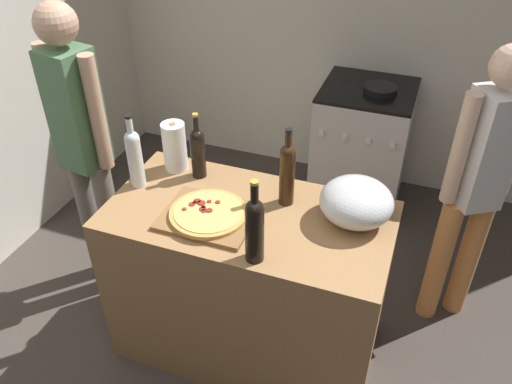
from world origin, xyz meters
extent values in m
cube|color=#3F3833|center=(0.00, 1.29, -0.01)|extent=(4.14, 3.18, 0.02)
cube|color=silver|center=(0.00, 2.63, 1.30)|extent=(4.14, 0.10, 2.60)
cube|color=#9E7247|center=(-0.07, 0.75, 0.44)|extent=(1.28, 0.66, 0.88)
cube|color=olive|center=(-0.22, 0.66, 0.89)|extent=(0.40, 0.32, 0.02)
cylinder|color=tan|center=(-0.22, 0.66, 0.91)|extent=(0.34, 0.34, 0.02)
cylinder|color=#EAC660|center=(-0.22, 0.66, 0.92)|extent=(0.30, 0.30, 0.00)
cylinder|color=maroon|center=(-0.29, 0.70, 0.93)|extent=(0.03, 0.03, 0.01)
cylinder|color=maroon|center=(-0.23, 0.65, 0.93)|extent=(0.02, 0.02, 0.01)
cylinder|color=maroon|center=(-0.21, 0.66, 0.93)|extent=(0.03, 0.03, 0.01)
cylinder|color=maroon|center=(-0.32, 0.63, 0.93)|extent=(0.02, 0.02, 0.01)
cylinder|color=maroon|center=(-0.24, 0.72, 0.93)|extent=(0.02, 0.02, 0.01)
cylinder|color=maroon|center=(-0.27, 0.70, 0.93)|extent=(0.03, 0.03, 0.01)
cylinder|color=maroon|center=(-0.24, 0.67, 0.93)|extent=(0.02, 0.02, 0.01)
cylinder|color=maroon|center=(-0.29, 0.69, 0.93)|extent=(0.02, 0.02, 0.01)
cylinder|color=maroon|center=(-0.24, 0.66, 0.93)|extent=(0.03, 0.03, 0.01)
cylinder|color=maroon|center=(-0.20, 0.73, 0.93)|extent=(0.02, 0.02, 0.01)
cylinder|color=maroon|center=(-0.30, 0.67, 0.93)|extent=(0.03, 0.03, 0.01)
cylinder|color=#B2B2B7|center=(0.38, 0.87, 0.89)|extent=(0.13, 0.13, 0.01)
ellipsoid|color=silver|center=(0.38, 0.87, 0.98)|extent=(0.32, 0.32, 0.19)
cylinder|color=white|center=(-0.53, 0.97, 1.01)|extent=(0.11, 0.11, 0.25)
cylinder|color=#997551|center=(-0.53, 0.97, 1.01)|extent=(0.03, 0.03, 0.25)
cylinder|color=black|center=(-0.40, 0.95, 0.99)|extent=(0.07, 0.07, 0.22)
sphere|color=black|center=(-0.40, 0.95, 1.10)|extent=(0.07, 0.07, 0.07)
cylinder|color=black|center=(-0.40, 0.95, 1.16)|extent=(0.03, 0.03, 0.09)
cylinder|color=gold|center=(-0.40, 0.95, 1.21)|extent=(0.03, 0.03, 0.01)
cylinder|color=silver|center=(-0.64, 0.78, 1.01)|extent=(0.07, 0.07, 0.25)
sphere|color=silver|center=(-0.64, 0.78, 1.14)|extent=(0.07, 0.07, 0.07)
cylinder|color=silver|center=(-0.64, 0.78, 1.20)|extent=(0.03, 0.03, 0.08)
cylinder|color=black|center=(-0.64, 0.78, 1.25)|extent=(0.03, 0.03, 0.01)
cylinder|color=black|center=(0.06, 0.49, 1.01)|extent=(0.08, 0.08, 0.25)
sphere|color=black|center=(0.06, 0.49, 1.13)|extent=(0.08, 0.08, 0.08)
cylinder|color=black|center=(0.06, 0.49, 1.20)|extent=(0.03, 0.03, 0.09)
cylinder|color=gold|center=(0.06, 0.49, 1.25)|extent=(0.03, 0.03, 0.01)
cylinder|color=#331E0F|center=(0.07, 0.89, 1.02)|extent=(0.07, 0.07, 0.26)
sphere|color=#331E0F|center=(0.07, 0.89, 1.15)|extent=(0.07, 0.07, 0.07)
cylinder|color=#331E0F|center=(0.07, 0.89, 1.21)|extent=(0.03, 0.03, 0.08)
cylinder|color=black|center=(0.07, 0.89, 1.26)|extent=(0.03, 0.03, 0.01)
cube|color=#B7B7BC|center=(0.21, 2.23, 0.43)|extent=(0.60, 0.59, 0.87)
cube|color=black|center=(0.21, 2.23, 0.88)|extent=(0.60, 0.59, 0.02)
cylinder|color=silver|center=(-0.02, 1.92, 0.68)|extent=(0.04, 0.02, 0.04)
cylinder|color=silver|center=(0.13, 1.92, 0.68)|extent=(0.04, 0.02, 0.04)
cylinder|color=silver|center=(0.28, 1.92, 0.68)|extent=(0.04, 0.02, 0.04)
cylinder|color=silver|center=(0.43, 1.92, 0.68)|extent=(0.04, 0.02, 0.04)
cylinder|color=black|center=(0.28, 2.20, 0.91)|extent=(0.21, 0.21, 0.04)
cylinder|color=slate|center=(-1.13, 0.94, 0.41)|extent=(0.11, 0.11, 0.83)
cylinder|color=slate|center=(-0.96, 0.91, 0.41)|extent=(0.11, 0.11, 0.83)
cube|color=#4C724C|center=(-1.04, 0.93, 1.14)|extent=(0.24, 0.23, 0.62)
cylinder|color=tan|center=(-1.19, 0.95, 1.15)|extent=(0.08, 0.08, 0.59)
cylinder|color=tan|center=(-0.90, 0.90, 1.15)|extent=(0.08, 0.08, 0.59)
sphere|color=tan|center=(-1.04, 0.93, 1.56)|extent=(0.20, 0.20, 0.20)
cylinder|color=#D88C4C|center=(0.95, 1.39, 0.39)|extent=(0.11, 0.11, 0.78)
cylinder|color=#D88C4C|center=(0.81, 1.30, 0.39)|extent=(0.11, 0.11, 0.78)
cube|color=silver|center=(0.88, 1.35, 1.07)|extent=(0.27, 0.27, 0.58)
cylinder|color=beige|center=(0.76, 1.27, 1.09)|extent=(0.08, 0.08, 0.56)
sphere|color=beige|center=(0.88, 1.35, 1.47)|extent=(0.19, 0.19, 0.19)
camera|label=1|loc=(0.59, -0.93, 2.31)|focal=36.40mm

